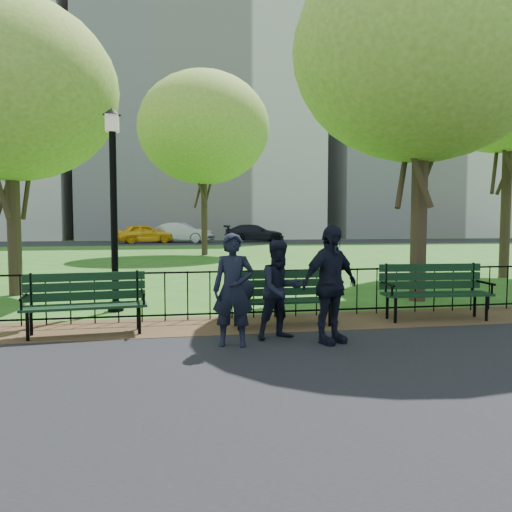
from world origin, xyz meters
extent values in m
plane|color=#2C5716|center=(0.00, 0.00, 0.00)|extent=(120.00, 120.00, 0.00)
cube|color=black|center=(0.00, -3.40, 0.01)|extent=(60.00, 9.20, 0.01)
cube|color=#3D2819|center=(0.00, 1.50, 0.01)|extent=(60.00, 1.60, 0.01)
cube|color=black|center=(0.00, 35.00, 0.01)|extent=(70.00, 9.00, 0.01)
cylinder|color=black|center=(0.00, 2.00, 0.88)|extent=(24.00, 0.04, 0.04)
cylinder|color=black|center=(0.00, 2.00, 0.12)|extent=(24.00, 0.04, 0.04)
cylinder|color=black|center=(0.00, 2.00, 0.45)|extent=(0.02, 0.02, 0.90)
cube|color=silver|center=(2.00, 48.00, 15.00)|extent=(24.00, 15.00, 30.00)
cube|color=beige|center=(26.00, 48.00, 12.00)|extent=(20.00, 15.00, 24.00)
cube|color=black|center=(0.15, 1.18, 0.45)|extent=(1.80, 0.53, 0.04)
cube|color=black|center=(0.14, 1.44, 0.79)|extent=(1.79, 0.09, 0.45)
cylinder|color=black|center=(-0.62, 0.98, 0.22)|extent=(0.05, 0.05, 0.45)
cylinder|color=black|center=(0.93, 1.03, 0.22)|extent=(0.05, 0.05, 0.45)
cylinder|color=black|center=(-0.63, 1.34, 0.22)|extent=(0.05, 0.05, 0.45)
cylinder|color=black|center=(0.92, 1.38, 0.22)|extent=(0.05, 0.05, 0.45)
cylinder|color=black|center=(-0.69, 1.16, 0.63)|extent=(0.06, 0.56, 0.04)
cylinder|color=black|center=(1.00, 1.21, 0.63)|extent=(0.06, 0.56, 0.04)
ellipsoid|color=black|center=(-0.54, 1.07, 0.67)|extent=(0.37, 0.26, 0.40)
cube|color=black|center=(-3.02, 1.11, 0.47)|extent=(1.91, 0.69, 0.04)
cube|color=black|center=(-3.05, 1.37, 0.82)|extent=(1.86, 0.24, 0.47)
cylinder|color=black|center=(-3.80, 0.83, 0.23)|extent=(0.05, 0.05, 0.47)
cylinder|color=black|center=(-2.20, 1.01, 0.23)|extent=(0.05, 0.05, 0.47)
cylinder|color=black|center=(-3.84, 1.20, 0.23)|extent=(0.05, 0.05, 0.47)
cylinder|color=black|center=(-2.24, 1.38, 0.23)|extent=(0.05, 0.05, 0.47)
cylinder|color=black|center=(-3.89, 1.01, 0.65)|extent=(0.10, 0.58, 0.04)
cylinder|color=black|center=(-2.14, 1.20, 0.65)|extent=(0.10, 0.58, 0.04)
cube|color=black|center=(3.00, 1.22, 0.48)|extent=(1.97, 0.65, 0.04)
cube|color=black|center=(3.02, 1.50, 0.86)|extent=(1.94, 0.18, 0.48)
cylinder|color=black|center=(2.15, 1.08, 0.24)|extent=(0.05, 0.05, 0.48)
cylinder|color=black|center=(3.82, 0.97, 0.24)|extent=(0.05, 0.05, 0.48)
cylinder|color=black|center=(2.17, 1.47, 0.24)|extent=(0.05, 0.05, 0.48)
cylinder|color=black|center=(3.85, 1.35, 0.24)|extent=(0.05, 0.05, 0.48)
cylinder|color=black|center=(2.08, 1.28, 0.68)|extent=(0.09, 0.60, 0.04)
cylinder|color=black|center=(3.91, 1.15, 0.68)|extent=(0.09, 0.60, 0.04)
cylinder|color=black|center=(-2.77, 3.26, 0.09)|extent=(0.31, 0.31, 0.18)
cylinder|color=black|center=(-2.77, 3.26, 1.79)|extent=(0.13, 0.13, 3.58)
cube|color=beige|center=(-2.77, 3.26, 3.69)|extent=(0.25, 0.25, 0.34)
cone|color=black|center=(-2.77, 3.26, 3.92)|extent=(0.36, 0.36, 0.13)
cylinder|color=#2D2116|center=(-5.36, 5.92, 1.50)|extent=(0.31, 0.31, 3.00)
ellipsoid|color=olive|center=(-5.36, 5.92, 4.89)|extent=(5.05, 5.05, 4.29)
cylinder|color=#2D2116|center=(3.81, 3.42, 1.69)|extent=(0.36, 0.36, 3.38)
ellipsoid|color=olive|center=(3.81, 3.42, 5.52)|extent=(5.70, 5.70, 4.84)
cylinder|color=#2D2116|center=(8.86, 7.29, 2.16)|extent=(0.32, 0.32, 4.32)
ellipsoid|color=olive|center=(8.86, 7.29, 7.05)|extent=(7.27, 7.27, 6.18)
cylinder|color=#2D2116|center=(0.23, 19.40, 2.03)|extent=(0.32, 0.32, 4.05)
ellipsoid|color=olive|center=(0.23, 19.40, 6.61)|extent=(6.82, 6.82, 5.80)
imported|color=black|center=(-0.84, 0.04, 0.82)|extent=(0.66, 0.50, 1.61)
imported|color=black|center=(-0.08, 0.36, 0.76)|extent=(0.80, 0.56, 1.49)
imported|color=black|center=(0.57, -0.03, 0.87)|extent=(1.09, 0.79, 1.72)
imported|color=yellow|center=(-3.49, 34.66, 0.79)|extent=(4.85, 2.89, 1.55)
imported|color=#A0A3A8|center=(-0.38, 35.05, 0.84)|extent=(5.31, 3.66, 1.66)
imported|color=black|center=(5.76, 35.48, 0.76)|extent=(5.20, 2.21, 1.49)
camera|label=1|loc=(-1.77, -6.92, 1.79)|focal=35.00mm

